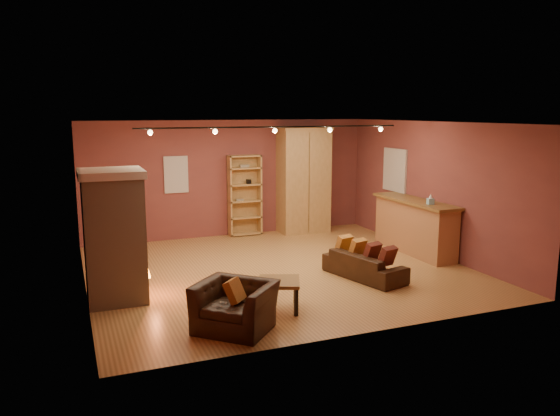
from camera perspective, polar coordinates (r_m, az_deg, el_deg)
name	(u,v)px	position (r m, az deg, el deg)	size (l,w,h in m)	color
floor	(279,270)	(10.55, -0.12, -6.48)	(7.00, 7.00, 0.00)	#9B6A37
ceiling	(279,123)	(10.11, -0.12, 8.90)	(7.00, 7.00, 0.00)	#55341A
back_wall	(230,178)	(13.29, -5.29, 3.10)	(7.00, 0.02, 2.80)	brown
left_wall	(81,211)	(9.54, -20.06, -0.25)	(0.02, 6.50, 2.80)	brown
right_wall	(433,188)	(11.96, 15.67, 1.99)	(0.02, 6.50, 2.80)	brown
fireplace	(115,236)	(9.04, -16.90, -2.82)	(1.01, 0.98, 2.12)	#C5AC88
back_window	(176,175)	(12.95, -10.81, 3.45)	(0.56, 0.04, 0.86)	beige
bookcase	(244,195)	(13.34, -3.78, 1.41)	(0.80, 0.31, 1.97)	tan
armoire	(304,180)	(13.61, 2.48, 2.93)	(1.28, 0.73, 2.62)	tan
bar_counter	(415,226)	(12.06, 13.88, -1.82)	(0.64, 2.40, 1.15)	#B67E53
tissue_box	(431,200)	(11.46, 15.45, 0.83)	(0.15, 0.15, 0.23)	#83BAD2
right_window	(395,170)	(13.05, 11.90, 3.90)	(0.05, 0.90, 1.00)	beige
loveseat	(364,260)	(10.10, 8.81, -5.38)	(0.88, 1.69, 0.71)	black
armchair	(235,298)	(7.69, -4.74, -9.39)	(1.21, 1.19, 0.90)	black
coffee_table	(279,284)	(8.41, -0.11, -7.99)	(0.81, 0.81, 0.47)	brown
track_rail	(275,129)	(10.30, -0.54, 8.31)	(5.20, 0.09, 0.13)	black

